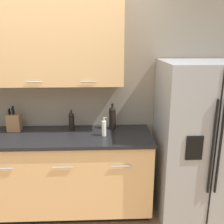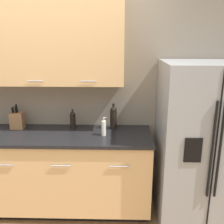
{
  "view_description": "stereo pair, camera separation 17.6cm",
  "coord_description": "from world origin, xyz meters",
  "px_view_note": "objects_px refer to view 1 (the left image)",
  "views": [
    {
      "loc": [
        0.59,
        -1.63,
        1.95
      ],
      "look_at": [
        0.7,
        1.03,
        1.18
      ],
      "focal_mm": 42.0,
      "sensor_mm": 36.0,
      "label": 1
    },
    {
      "loc": [
        0.77,
        -1.63,
        1.95
      ],
      "look_at": [
        0.7,
        1.03,
        1.18
      ],
      "focal_mm": 42.0,
      "sensor_mm": 36.0,
      "label": 2
    }
  ],
  "objects_px": {
    "soap_dispenser": "(104,128)",
    "wine_bottle": "(112,117)",
    "refrigerator": "(201,141)",
    "knife_block": "(14,122)",
    "oil_bottle": "(72,121)"
  },
  "relations": [
    {
      "from": "soap_dispenser",
      "to": "wine_bottle",
      "type": "bearing_deg",
      "value": 65.55
    },
    {
      "from": "refrigerator",
      "to": "knife_block",
      "type": "height_order",
      "value": "refrigerator"
    },
    {
      "from": "refrigerator",
      "to": "oil_bottle",
      "type": "distance_m",
      "value": 1.44
    },
    {
      "from": "knife_block",
      "to": "soap_dispenser",
      "type": "distance_m",
      "value": 1.02
    },
    {
      "from": "oil_bottle",
      "to": "soap_dispenser",
      "type": "bearing_deg",
      "value": -28.99
    },
    {
      "from": "refrigerator",
      "to": "knife_block",
      "type": "distance_m",
      "value": 2.07
    },
    {
      "from": "soap_dispenser",
      "to": "oil_bottle",
      "type": "bearing_deg",
      "value": 151.01
    },
    {
      "from": "knife_block",
      "to": "soap_dispenser",
      "type": "relative_size",
      "value": 1.4
    },
    {
      "from": "knife_block",
      "to": "wine_bottle",
      "type": "relative_size",
      "value": 0.96
    },
    {
      "from": "knife_block",
      "to": "soap_dispenser",
      "type": "xyz_separation_m",
      "value": [
        1.0,
        -0.2,
        -0.01
      ]
    },
    {
      "from": "refrigerator",
      "to": "soap_dispenser",
      "type": "bearing_deg",
      "value": 179.22
    },
    {
      "from": "soap_dispenser",
      "to": "knife_block",
      "type": "bearing_deg",
      "value": 168.84
    },
    {
      "from": "wine_bottle",
      "to": "soap_dispenser",
      "type": "bearing_deg",
      "value": -114.45
    },
    {
      "from": "wine_bottle",
      "to": "soap_dispenser",
      "type": "distance_m",
      "value": 0.24
    },
    {
      "from": "wine_bottle",
      "to": "oil_bottle",
      "type": "xyz_separation_m",
      "value": [
        -0.46,
        -0.02,
        -0.03
      ]
    }
  ]
}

